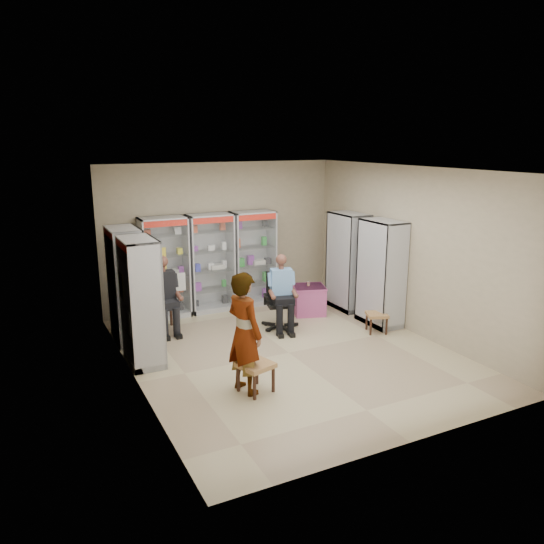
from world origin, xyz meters
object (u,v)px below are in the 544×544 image
cabinet_back_right (253,258)px  woven_stool_b (256,377)px  cabinet_back_left (165,268)px  office_chair (280,301)px  seated_shopkeeper (281,294)px  standing_man (244,333)px  cabinet_right_far (348,261)px  cabinet_right_near (381,273)px  cabinet_left_far (126,285)px  wooden_chair (164,306)px  pink_trunk (309,300)px  woven_stool_a (377,323)px  cabinet_left_near (141,302)px  cabinet_back_mid (211,263)px

cabinet_back_right → woven_stool_b: bearing=-114.1°
cabinet_back_left → office_chair: cabinet_back_left is taller
seated_shopkeeper → standing_man: bearing=-114.0°
cabinet_right_far → office_chair: cabinet_right_far is taller
cabinet_back_right → cabinet_right_near: size_ratio=1.00×
cabinet_left_far → seated_shopkeeper: size_ratio=1.50×
cabinet_left_far → office_chair: size_ratio=1.91×
wooden_chair → office_chair: office_chair is taller
cabinet_right_near → cabinet_right_far: bearing=0.0°
cabinet_back_right → seated_shopkeeper: 1.67m
cabinet_left_far → pink_trunk: bearing=87.2°
cabinet_back_left → woven_stool_a: cabinet_back_left is taller
cabinet_left_near → standing_man: 1.93m
seated_shopkeeper → standing_man: 2.59m
cabinet_right_near → woven_stool_a: bearing=137.3°
seated_shopkeeper → cabinet_back_right: bearing=98.3°
cabinet_right_near → cabinet_left_far: same height
cabinet_right_far → woven_stool_b: size_ratio=4.62×
cabinet_back_right → office_chair: (-0.18, -1.58, -0.48)m
cabinet_back_right → seated_shopkeeper: bearing=-96.4°
cabinet_back_right → cabinet_right_far: same height
cabinet_right_far → cabinet_left_far: (-4.46, 0.20, 0.00)m
standing_man → cabinet_left_near: bearing=17.1°
woven_stool_b → standing_man: 0.66m
woven_stool_a → office_chair: bearing=145.7°
cabinet_back_right → cabinet_back_mid: bearing=180.0°
cabinet_back_mid → woven_stool_b: bearing=-100.9°
cabinet_left_far → cabinet_back_left: bearing=135.0°
cabinet_back_mid → cabinet_left_near: same height
cabinet_left_near → cabinet_back_mid: bearing=137.2°
cabinet_right_far → office_chair: 1.93m
cabinet_back_left → seated_shopkeeper: size_ratio=1.50×
cabinet_right_near → woven_stool_a: cabinet_right_near is taller
standing_man → cabinet_back_right: bearing=-41.7°
cabinet_right_far → standing_man: size_ratio=1.16×
cabinet_left_near → woven_stool_a: size_ratio=5.50×
cabinet_left_near → seated_shopkeeper: (2.65, 0.40, -0.33)m
cabinet_back_mid → cabinet_back_right: same height
cabinet_back_mid → cabinet_left_far: same height
woven_stool_b → seated_shopkeeper: bearing=54.8°
office_chair → standing_man: standing_man is taller
office_chair → woven_stool_b: size_ratio=2.42×
office_chair → seated_shopkeeper: bearing=-75.4°
wooden_chair → standing_man: (0.35, -2.92, 0.39)m
cabinet_back_left → pink_trunk: size_ratio=3.33×
cabinet_left_near → cabinet_left_far: bearing=180.0°
wooden_chair → woven_stool_a: wooden_chair is taller
cabinet_right_far → cabinet_right_near: size_ratio=1.00×
cabinet_left_far → pink_trunk: size_ratio=3.33×
office_chair → woven_stool_a: 1.83m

